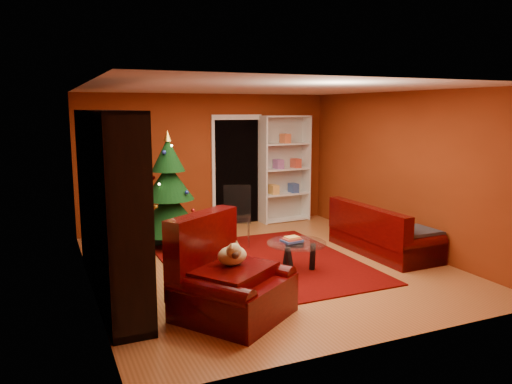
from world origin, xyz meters
name	(u,v)px	position (x,y,z in m)	size (l,w,h in m)	color
floor	(267,267)	(0.00, 0.00, -0.03)	(5.00, 5.50, 0.05)	#9A582B
ceiling	(267,87)	(0.00, 0.00, 2.62)	(5.00, 5.50, 0.05)	silver
wall_back	(208,161)	(0.00, 2.77, 1.30)	(5.00, 0.05, 2.60)	maroon
wall_left	(85,191)	(-2.52, 0.00, 1.30)	(0.05, 5.50, 2.60)	maroon
wall_right	(405,171)	(2.52, 0.00, 1.30)	(0.05, 5.50, 2.60)	maroon
doorway	(237,172)	(0.60, 2.73, 1.05)	(1.06, 0.60, 2.16)	black
rug	(263,264)	(-0.03, 0.05, 0.01)	(2.76, 3.22, 0.02)	#550502
media_unit	(109,204)	(-2.27, -0.25, 1.15)	(0.46, 3.00, 2.30)	black
christmas_tree	(169,190)	(-1.06, 1.63, 0.96)	(1.11, 1.11, 1.98)	black
gift_box_teal	(159,234)	(-1.20, 1.89, 0.16)	(0.32, 0.32, 0.32)	#1A5C6A
gift_box_green	(162,230)	(-1.08, 2.22, 0.14)	(0.28, 0.28, 0.28)	#225A2B
white_bookshelf	(285,169)	(1.60, 2.57, 1.09)	(1.04, 0.37, 2.24)	white
armchair	(233,277)	(-1.13, -1.55, 0.46)	(1.18, 1.18, 0.93)	#320203
dog	(232,256)	(-1.11, -1.48, 0.69)	(0.40, 0.30, 0.30)	#CFC58B
sofa	(384,228)	(2.02, -0.16, 0.41)	(1.90, 0.85, 0.82)	#320203
coffee_table	(296,257)	(0.27, -0.44, 0.22)	(0.85, 0.85, 0.53)	gray
acrylic_chair	(237,220)	(-0.02, 1.14, 0.46)	(0.47, 0.52, 0.92)	#66605B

